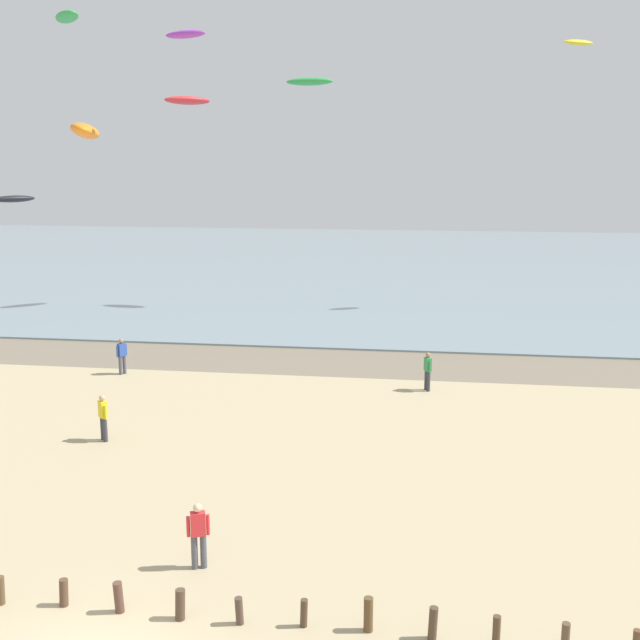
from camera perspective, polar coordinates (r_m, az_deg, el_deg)
The scene contains 14 objects.
wet_sand_strip at distance 39.10m, azimuth -1.85°, elevation -3.01°, with size 120.00×5.24×0.01m, color #7A6D59.
sea at distance 75.80m, azimuth 3.04°, elevation 4.21°, with size 160.00×70.00×0.10m, color gray.
groyne_near at distance 17.76m, azimuth 6.86°, elevation -21.07°, with size 19.59×0.37×0.79m.
person_mid_beach at distance 34.27m, azimuth 7.87°, elevation -3.65°, with size 0.35×0.52×1.71m.
person_left_flank at distance 37.68m, azimuth -14.28°, elevation -2.50°, with size 0.38×0.49×1.71m.
person_right_flank at distance 20.05m, azimuth -8.88°, elevation -15.17°, with size 0.54×0.33×1.71m.
person_far_down_beach at distance 29.09m, azimuth -15.56°, elevation -6.80°, with size 0.43×0.43×1.71m.
kite_aloft_0 at distance 54.53m, azimuth 18.36°, elevation 18.70°, with size 2.14×0.68×0.34m, color yellow.
kite_aloft_1 at distance 53.45m, azimuth -9.67°, elevation 15.54°, with size 3.18×1.02×0.51m, color red.
kite_aloft_3 at distance 55.89m, azimuth -21.49°, elevation 8.24°, with size 2.85×0.91×0.46m, color black.
kite_aloft_4 at distance 44.82m, azimuth -18.02°, elevation 20.33°, with size 3.00×0.96×0.48m, color green.
kite_aloft_5 at distance 33.78m, azimuth -16.80°, elevation 13.09°, with size 3.60×1.15×0.58m, color orange.
kite_aloft_6 at distance 31.80m, azimuth -9.82°, elevation 19.88°, with size 1.80×0.58×0.29m, color purple.
kite_aloft_7 at distance 52.60m, azimuth -0.77°, elevation 17.03°, with size 3.11×0.99×0.50m, color green.
Camera 1 is at (6.53, -12.87, 9.94)m, focal length 43.79 mm.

